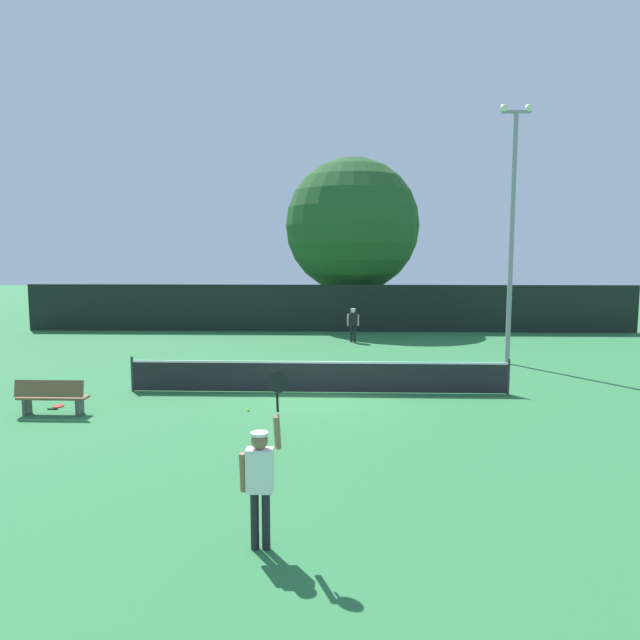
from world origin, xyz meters
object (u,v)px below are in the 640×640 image
(courtside_bench, at_px, (52,397))
(parked_car_far, at_px, (487,306))
(parked_car_near, at_px, (282,309))
(large_tree, at_px, (352,226))
(parked_car_mid, at_px, (428,307))
(tennis_ball, at_px, (248,410))
(player_serving, at_px, (261,472))
(player_receiving, at_px, (353,322))
(spare_racket, at_px, (58,406))
(light_pole, at_px, (512,221))

(courtside_bench, relative_size, parked_car_far, 0.42)
(courtside_bench, xyz_separation_m, parked_car_near, (3.85, 21.69, 0.30))
(large_tree, distance_m, parked_car_mid, 7.75)
(tennis_ball, xyz_separation_m, parked_car_far, (12.08, 23.41, 0.74))
(player_serving, distance_m, parked_car_near, 28.50)
(player_receiving, bearing_deg, spare_racket, 55.50)
(player_serving, bearing_deg, parked_car_near, 95.11)
(courtside_bench, distance_m, parked_car_near, 22.03)
(parked_car_near, xyz_separation_m, parked_car_mid, (9.33, 1.33, 0.00))
(courtside_bench, height_order, large_tree, large_tree)
(player_serving, bearing_deg, tennis_ball, 100.48)
(player_serving, xyz_separation_m, player_receiving, (1.72, 19.67, -0.16))
(tennis_ball, distance_m, parked_car_near, 21.21)
(light_pole, relative_size, parked_car_far, 2.24)
(player_serving, relative_size, parked_car_near, 0.59)
(light_pole, bearing_deg, player_serving, -117.62)
(light_pole, distance_m, parked_car_mid, 16.05)
(parked_car_mid, bearing_deg, large_tree, -154.70)
(parked_car_near, bearing_deg, spare_racket, -106.00)
(player_receiving, bearing_deg, light_pole, 137.49)
(player_receiving, height_order, spare_racket, player_receiving)
(light_pole, height_order, parked_car_mid, light_pole)
(tennis_ball, bearing_deg, large_tree, 80.84)
(player_receiving, relative_size, spare_racket, 3.09)
(player_serving, xyz_separation_m, light_pole, (7.51, 14.36, 4.26))
(player_serving, relative_size, tennis_ball, 37.66)
(light_pole, xyz_separation_m, parked_car_mid, (-0.71, 15.36, -4.61))
(large_tree, xyz_separation_m, parked_car_mid, (5.00, 3.10, -5.04))
(spare_racket, height_order, light_pole, light_pole)
(tennis_ball, height_order, light_pole, light_pole)
(spare_racket, distance_m, parked_car_far, 28.95)
(player_receiving, xyz_separation_m, spare_racket, (-8.36, -12.17, -0.96))
(player_receiving, height_order, parked_car_far, parked_car_far)
(tennis_ball, bearing_deg, spare_racket, 177.00)
(parked_car_mid, bearing_deg, parked_car_near, -178.36)
(large_tree, height_order, parked_car_far, large_tree)
(light_pole, height_order, large_tree, large_tree)
(parked_car_near, xyz_separation_m, parked_car_far, (13.28, 2.25, 0.00))
(player_receiving, xyz_separation_m, large_tree, (0.07, 6.95, 4.84))
(large_tree, xyz_separation_m, parked_car_far, (8.95, 4.01, -5.04))
(tennis_ball, xyz_separation_m, courtside_bench, (-5.05, -0.52, 0.45))
(player_receiving, height_order, courtside_bench, player_receiving)
(large_tree, bearing_deg, parked_car_mid, 31.76)
(tennis_ball, xyz_separation_m, parked_car_mid, (8.13, 22.50, 0.74))
(light_pole, distance_m, parked_car_near, 17.86)
(light_pole, distance_m, parked_car_far, 17.23)
(parked_car_near, bearing_deg, tennis_ball, -91.62)
(player_serving, height_order, tennis_ball, player_serving)
(player_serving, distance_m, parked_car_mid, 30.49)
(player_serving, relative_size, courtside_bench, 1.42)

